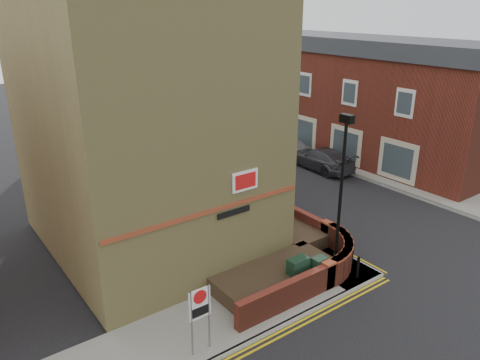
% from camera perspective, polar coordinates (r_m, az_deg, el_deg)
% --- Properties ---
extents(ground, '(120.00, 120.00, 0.00)m').
position_cam_1_polar(ground, '(17.53, 10.68, -14.56)').
color(ground, black).
rests_on(ground, ground).
extents(pavement_corner, '(13.00, 3.00, 0.12)m').
position_cam_1_polar(pavement_corner, '(16.52, -2.03, -16.38)').
color(pavement_corner, gray).
rests_on(pavement_corner, ground).
extents(pavement_main, '(2.00, 32.00, 0.12)m').
position_cam_1_polar(pavement_main, '(30.19, -9.03, 1.19)').
color(pavement_main, gray).
rests_on(pavement_main, ground).
extents(pavement_far, '(4.00, 40.00, 0.12)m').
position_cam_1_polar(pavement_far, '(34.23, 9.94, 3.49)').
color(pavement_far, gray).
rests_on(pavement_far, ground).
extents(kerb_side, '(13.00, 0.15, 0.12)m').
position_cam_1_polar(kerb_side, '(15.57, 1.28, -19.07)').
color(kerb_side, gray).
rests_on(kerb_side, ground).
extents(kerb_main_near, '(0.15, 32.00, 0.12)m').
position_cam_1_polar(kerb_main_near, '(30.63, -7.38, 1.57)').
color(kerb_main_near, gray).
rests_on(kerb_main_near, ground).
extents(kerb_main_far, '(0.15, 40.00, 0.12)m').
position_cam_1_polar(kerb_main_far, '(32.87, 7.50, 2.90)').
color(kerb_main_far, gray).
rests_on(kerb_main_far, ground).
extents(yellow_lines_side, '(13.00, 0.28, 0.01)m').
position_cam_1_polar(yellow_lines_side, '(15.45, 1.87, -19.69)').
color(yellow_lines_side, gold).
rests_on(yellow_lines_side, ground).
extents(yellow_lines_main, '(0.28, 32.00, 0.01)m').
position_cam_1_polar(yellow_lines_main, '(30.76, -6.97, 1.56)').
color(yellow_lines_main, gold).
rests_on(yellow_lines_main, ground).
extents(corner_building, '(8.95, 10.40, 13.60)m').
position_cam_1_polar(corner_building, '(19.56, -11.63, 9.12)').
color(corner_building, tan).
rests_on(corner_building, ground).
extents(garden_wall, '(6.80, 6.00, 1.20)m').
position_cam_1_polar(garden_wall, '(18.99, 5.12, -11.22)').
color(garden_wall, maroon).
rests_on(garden_wall, ground).
extents(lamppost, '(0.25, 0.50, 6.30)m').
position_cam_1_polar(lamppost, '(17.69, 12.15, -1.95)').
color(lamppost, black).
rests_on(lamppost, pavement_corner).
extents(utility_cabinet_large, '(0.80, 0.45, 1.20)m').
position_cam_1_polar(utility_cabinet_large, '(17.70, 7.05, -11.16)').
color(utility_cabinet_large, '#163220').
rests_on(utility_cabinet_large, pavement_corner).
extents(utility_cabinet_small, '(0.55, 0.40, 1.10)m').
position_cam_1_polar(utility_cabinet_small, '(18.04, 9.60, -10.83)').
color(utility_cabinet_small, '#163220').
rests_on(utility_cabinet_small, pavement_corner).
extents(bollard_near, '(0.11, 0.11, 0.90)m').
position_cam_1_polar(bollard_near, '(18.74, 14.18, -10.26)').
color(bollard_near, black).
rests_on(bollard_near, pavement_corner).
extents(bollard_far, '(0.11, 0.11, 0.90)m').
position_cam_1_polar(bollard_far, '(19.58, 13.52, -8.77)').
color(bollard_far, black).
rests_on(bollard_far, pavement_corner).
extents(zone_sign, '(0.72, 0.07, 2.20)m').
position_cam_1_polar(zone_sign, '(14.25, -4.91, -15.37)').
color(zone_sign, slate).
rests_on(zone_sign, pavement_corner).
extents(far_terrace, '(5.40, 30.40, 8.00)m').
position_cam_1_polar(far_terrace, '(37.11, 7.47, 11.28)').
color(far_terrace, maroon).
rests_on(far_terrace, ground).
extents(far_terrace_cream, '(5.40, 12.40, 8.00)m').
position_cam_1_polar(far_terrace_cream, '(54.11, -8.47, 14.17)').
color(far_terrace_cream, beige).
rests_on(far_terrace_cream, ground).
extents(tree_near, '(3.64, 3.65, 6.70)m').
position_cam_1_polar(tree_near, '(27.29, -7.64, 9.31)').
color(tree_near, '#382B1E').
rests_on(tree_near, pavement_main).
extents(tree_mid, '(4.03, 4.03, 7.42)m').
position_cam_1_polar(tree_mid, '(34.34, -14.35, 12.03)').
color(tree_mid, '#382B1E').
rests_on(tree_mid, pavement_main).
extents(tree_far, '(3.81, 3.81, 7.00)m').
position_cam_1_polar(tree_far, '(41.83, -18.68, 12.66)').
color(tree_far, '#382B1E').
rests_on(tree_far, pavement_main).
extents(traffic_light_assembly, '(0.20, 0.16, 4.20)m').
position_cam_1_polar(traffic_light_assembly, '(37.60, -15.23, 8.91)').
color(traffic_light_assembly, black).
rests_on(traffic_light_assembly, pavement_main).
extents(silver_car_near, '(2.70, 4.60, 1.43)m').
position_cam_1_polar(silver_car_near, '(29.80, -2.21, 2.51)').
color(silver_car_near, silver).
rests_on(silver_car_near, ground).
extents(red_car_main, '(3.79, 5.10, 1.29)m').
position_cam_1_polar(red_car_main, '(31.57, -7.39, 3.27)').
color(red_car_main, maroon).
rests_on(red_car_main, ground).
extents(grey_car_far, '(2.17, 4.94, 1.41)m').
position_cam_1_polar(grey_car_far, '(30.45, 9.84, 2.60)').
color(grey_car_far, '#343339').
rests_on(grey_car_far, ground).
extents(silver_car_far, '(1.95, 3.90, 1.28)m').
position_cam_1_polar(silver_car_far, '(33.06, 5.73, 4.13)').
color(silver_car_far, '#97999E').
rests_on(silver_car_far, ground).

